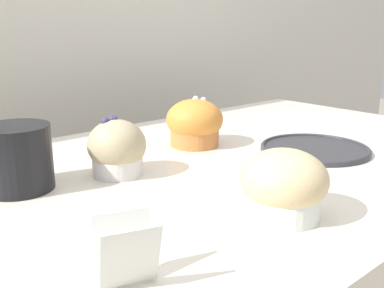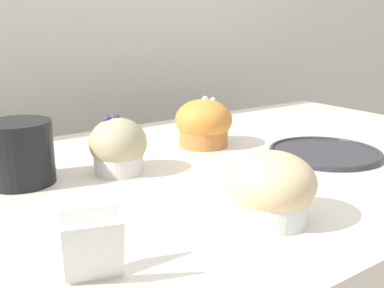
% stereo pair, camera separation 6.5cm
% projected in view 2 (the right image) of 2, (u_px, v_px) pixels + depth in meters
% --- Properties ---
extents(wall_back, '(3.20, 0.10, 1.80)m').
position_uv_depth(wall_back, '(99.00, 106.00, 1.21)').
color(wall_back, beige).
rests_on(wall_back, ground).
extents(muffin_front_center, '(0.10, 0.10, 0.09)m').
position_uv_depth(muffin_front_center, '(204.00, 124.00, 0.80)').
color(muffin_front_center, '#CA793D').
rests_on(muffin_front_center, display_counter).
extents(muffin_back_left, '(0.08, 0.08, 0.09)m').
position_uv_depth(muffin_back_left, '(118.00, 147.00, 0.66)').
color(muffin_back_left, silver).
rests_on(muffin_back_left, display_counter).
extents(muffin_back_right, '(0.10, 0.10, 0.08)m').
position_uv_depth(muffin_back_right, '(271.00, 188.00, 0.50)').
color(muffin_back_right, silver).
rests_on(muffin_back_right, display_counter).
extents(coffee_cup, '(0.09, 0.13, 0.09)m').
position_uv_depth(coffee_cup, '(18.00, 151.00, 0.61)').
color(coffee_cup, black).
rests_on(coffee_cup, display_counter).
extents(serving_plate, '(0.19, 0.19, 0.01)m').
position_uv_depth(serving_plate, '(325.00, 152.00, 0.75)').
color(serving_plate, '#2D2D33').
rests_on(serving_plate, display_counter).
extents(price_card, '(0.06, 0.06, 0.06)m').
position_uv_depth(price_card, '(93.00, 247.00, 0.38)').
color(price_card, white).
rests_on(price_card, display_counter).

